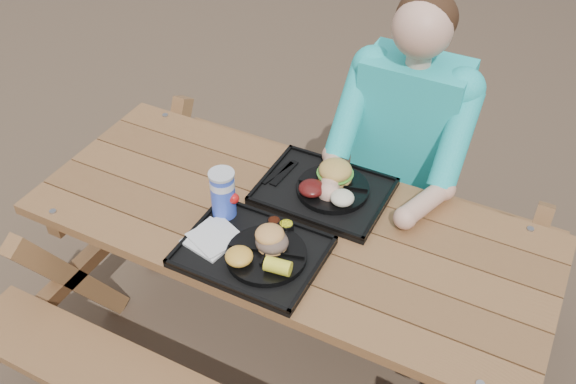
% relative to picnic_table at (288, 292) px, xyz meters
% --- Properties ---
extents(ground, '(60.00, 60.00, 0.00)m').
position_rel_picnic_table_xyz_m(ground, '(0.00, 0.00, -0.38)').
color(ground, '#999999').
rests_on(ground, ground).
extents(picnic_table, '(1.80, 1.49, 0.75)m').
position_rel_picnic_table_xyz_m(picnic_table, '(0.00, 0.00, 0.00)').
color(picnic_table, '#999999').
rests_on(picnic_table, ground).
extents(tray_near, '(0.45, 0.35, 0.02)m').
position_rel_picnic_table_xyz_m(tray_near, '(-0.03, -0.20, 0.39)').
color(tray_near, black).
rests_on(tray_near, picnic_table).
extents(tray_far, '(0.45, 0.35, 0.02)m').
position_rel_picnic_table_xyz_m(tray_far, '(0.05, 0.18, 0.39)').
color(tray_far, black).
rests_on(tray_far, picnic_table).
extents(plate_near, '(0.26, 0.26, 0.02)m').
position_rel_picnic_table_xyz_m(plate_near, '(0.03, -0.20, 0.41)').
color(plate_near, black).
rests_on(plate_near, tray_near).
extents(plate_far, '(0.26, 0.26, 0.02)m').
position_rel_picnic_table_xyz_m(plate_far, '(0.08, 0.19, 0.41)').
color(plate_far, black).
rests_on(plate_far, tray_far).
extents(napkin_stack, '(0.18, 0.18, 0.02)m').
position_rel_picnic_table_xyz_m(napkin_stack, '(-0.17, -0.22, 0.40)').
color(napkin_stack, silver).
rests_on(napkin_stack, tray_near).
extents(soda_cup, '(0.08, 0.08, 0.17)m').
position_rel_picnic_table_xyz_m(soda_cup, '(-0.20, -0.08, 0.48)').
color(soda_cup, blue).
rests_on(soda_cup, tray_near).
extents(condiment_bbq, '(0.05, 0.05, 0.03)m').
position_rel_picnic_table_xyz_m(condiment_bbq, '(-0.02, -0.06, 0.41)').
color(condiment_bbq, black).
rests_on(condiment_bbq, tray_near).
extents(condiment_mustard, '(0.05, 0.05, 0.03)m').
position_rel_picnic_table_xyz_m(condiment_mustard, '(0.03, -0.06, 0.41)').
color(condiment_mustard, yellow).
rests_on(condiment_mustard, tray_near).
extents(sandwich, '(0.10, 0.10, 0.10)m').
position_rel_picnic_table_xyz_m(sandwich, '(0.03, -0.17, 0.47)').
color(sandwich, '#E0984F').
rests_on(sandwich, plate_near).
extents(mac_cheese, '(0.09, 0.09, 0.04)m').
position_rel_picnic_table_xyz_m(mac_cheese, '(-0.03, -0.27, 0.44)').
color(mac_cheese, gold).
rests_on(mac_cheese, plate_near).
extents(corn_cob, '(0.09, 0.09, 0.05)m').
position_rel_picnic_table_xyz_m(corn_cob, '(0.10, -0.25, 0.44)').
color(corn_cob, '#FFF435').
rests_on(corn_cob, plate_near).
extents(cutlery_far, '(0.04, 0.16, 0.01)m').
position_rel_picnic_table_xyz_m(cutlery_far, '(-0.12, 0.20, 0.40)').
color(cutlery_far, black).
rests_on(cutlery_far, tray_far).
extents(burger, '(0.12, 0.12, 0.11)m').
position_rel_picnic_table_xyz_m(burger, '(0.07, 0.24, 0.47)').
color(burger, gold).
rests_on(burger, plate_far).
extents(baked_beans, '(0.09, 0.09, 0.04)m').
position_rel_picnic_table_xyz_m(baked_beans, '(0.03, 0.13, 0.44)').
color(baked_beans, '#501010').
rests_on(baked_beans, plate_far).
extents(potato_salad, '(0.08, 0.08, 0.05)m').
position_rel_picnic_table_xyz_m(potato_salad, '(0.14, 0.13, 0.44)').
color(potato_salad, '#E9E4C5').
rests_on(potato_salad, plate_far).
extents(diner, '(0.48, 0.84, 1.28)m').
position_rel_picnic_table_xyz_m(diner, '(0.22, 0.57, 0.27)').
color(diner, '#17A4A5').
rests_on(diner, ground).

